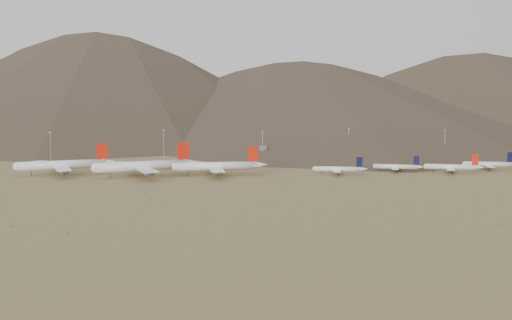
{
  "coord_description": "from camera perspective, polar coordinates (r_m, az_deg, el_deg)",
  "views": [
    {
      "loc": [
        -34.0,
        -475.74,
        67.52
      ],
      "look_at": [
        15.45,
        30.0,
        10.5
      ],
      "focal_mm": 50.0,
      "sensor_mm": 36.0,
      "label": 1
    }
  ],
  "objects": [
    {
      "name": "narrowbody_d",
      "position": [
        565.21,
        18.19,
        -0.32
      ],
      "size": [
        41.25,
        30.3,
        13.81
      ],
      "rotation": [
        0.0,
        0.0,
        -0.22
      ],
      "color": "white",
      "rests_on": "ground"
    },
    {
      "name": "widebody_centre",
      "position": [
        504.11,
        -9.03,
        -0.46
      ],
      "size": [
        75.56,
        60.05,
        23.23
      ],
      "rotation": [
        0.0,
        0.0,
        0.31
      ],
      "color": "white",
      "rests_on": "ground"
    },
    {
      "name": "widebody_east",
      "position": [
        505.15,
        -3.16,
        -0.48
      ],
      "size": [
        68.92,
        53.02,
        20.46
      ],
      "rotation": [
        0.0,
        0.0,
        0.06
      ],
      "color": "white",
      "rests_on": "ground"
    },
    {
      "name": "control_tower",
      "position": [
        602.38,
        0.54,
        0.48
      ],
      "size": [
        8.0,
        8.0,
        12.0
      ],
      "color": "tan",
      "rests_on": "ground"
    },
    {
      "name": "mast_far_east",
      "position": [
        635.2,
        14.86,
        1.37
      ],
      "size": [
        2.0,
        0.6,
        25.7
      ],
      "color": "gray",
      "rests_on": "ground"
    },
    {
      "name": "narrowbody_b",
      "position": [
        535.76,
        11.27,
        -0.53
      ],
      "size": [
        36.33,
        27.0,
        12.39
      ],
      "rotation": [
        0.0,
        0.0,
        -0.31
      ],
      "color": "white",
      "rests_on": "ground"
    },
    {
      "name": "mountain_ridge",
      "position": [
        1378.63,
        -4.22,
        9.82
      ],
      "size": [
        4400.0,
        1000.0,
        300.0
      ],
      "color": "brown",
      "rests_on": "ground"
    },
    {
      "name": "narrowbody_a",
      "position": [
        513.09,
        6.68,
        -0.72
      ],
      "size": [
        39.26,
        28.81,
        13.13
      ],
      "rotation": [
        0.0,
        0.0,
        -0.21
      ],
      "color": "white",
      "rests_on": "ground"
    },
    {
      "name": "mast_west",
      "position": [
        610.58,
        -7.4,
        1.34
      ],
      "size": [
        2.0,
        0.6,
        25.7
      ],
      "color": "gray",
      "rests_on": "ground"
    },
    {
      "name": "desert_scrub",
      "position": [
        374.04,
        0.81,
        -3.95
      ],
      "size": [
        354.85,
        181.55,
        0.85
      ],
      "color": "olive",
      "rests_on": "ground"
    },
    {
      "name": "mast_far_west",
      "position": [
        603.44,
        -16.12,
        1.08
      ],
      "size": [
        2.0,
        0.6,
        25.7
      ],
      "color": "gray",
      "rests_on": "ground"
    },
    {
      "name": "ground",
      "position": [
        481.7,
        -1.48,
        -1.66
      ],
      "size": [
        3000.0,
        3000.0,
        0.0
      ],
      "primitive_type": "plane",
      "color": "#947D4C",
      "rests_on": "ground"
    },
    {
      "name": "mast_east",
      "position": [
        634.37,
        7.42,
        1.53
      ],
      "size": [
        2.0,
        0.6,
        25.7
      ],
      "color": "gray",
      "rests_on": "ground"
    },
    {
      "name": "widebody_west",
      "position": [
        526.57,
        -15.2,
        -0.36
      ],
      "size": [
        72.04,
        56.85,
        21.86
      ],
      "rotation": [
        0.0,
        0.0,
        0.26
      ],
      "color": "white",
      "rests_on": "ground"
    },
    {
      "name": "narrowbody_c",
      "position": [
        538.01,
        15.48,
        -0.54
      ],
      "size": [
        41.5,
        30.95,
        14.25
      ],
      "rotation": [
        0.0,
        0.0,
        -0.33
      ],
      "color": "white",
      "rests_on": "ground"
    },
    {
      "name": "mast_centre",
      "position": [
        592.74,
        0.53,
        1.24
      ],
      "size": [
        2.0,
        0.6,
        25.7
      ],
      "color": "gray",
      "rests_on": "ground"
    }
  ]
}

